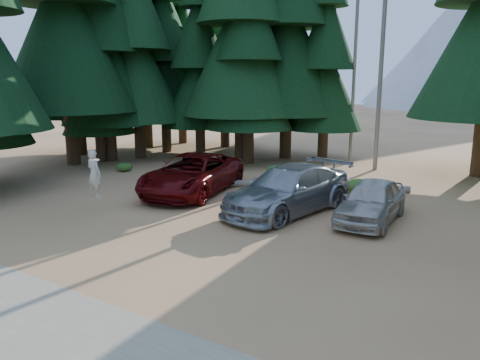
{
  "coord_description": "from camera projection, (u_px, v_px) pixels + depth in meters",
  "views": [
    {
      "loc": [
        8.35,
        -11.4,
        5.04
      ],
      "look_at": [
        -1.04,
        3.27,
        1.25
      ],
      "focal_mm": 35.0,
      "sensor_mm": 36.0,
      "label": 1
    }
  ],
  "objects": [
    {
      "name": "ground",
      "position": [
        212.0,
        241.0,
        14.85
      ],
      "size": [
        160.0,
        160.0,
        0.0
      ],
      "primitive_type": "plane",
      "color": "#9A6A41",
      "rests_on": "ground"
    },
    {
      "name": "gravel_strip",
      "position": [
        24.0,
        331.0,
        9.5
      ],
      "size": [
        26.0,
        3.5,
        0.01
      ],
      "primitive_type": "cube",
      "color": "tan",
      "rests_on": "ground"
    },
    {
      "name": "forest_belt_north",
      "position": [
        364.0,
        167.0,
        27.19
      ],
      "size": [
        36.0,
        7.0,
        22.0
      ],
      "primitive_type": null,
      "color": "black",
      "rests_on": "ground"
    },
    {
      "name": "forest_belt_west",
      "position": [
        31.0,
        170.0,
        26.31
      ],
      "size": [
        6.0,
        22.0,
        22.0
      ],
      "primitive_type": null,
      "color": "black",
      "rests_on": "ground"
    },
    {
      "name": "snag_front",
      "position": [
        382.0,
        60.0,
        25.08
      ],
      "size": [
        0.24,
        0.24,
        12.0
      ],
      "primitive_type": "cylinder",
      "color": "gray",
      "rests_on": "ground"
    },
    {
      "name": "snag_back",
      "position": [
        354.0,
        79.0,
        27.59
      ],
      "size": [
        0.2,
        0.2,
        10.0
      ],
      "primitive_type": "cylinder",
      "color": "gray",
      "rests_on": "ground"
    },
    {
      "name": "red_pickup",
      "position": [
        192.0,
        174.0,
        20.86
      ],
      "size": [
        4.1,
        6.72,
        1.74
      ],
      "primitive_type": "imported",
      "rotation": [
        0.0,
        0.0,
        0.2
      ],
      "color": "#580709",
      "rests_on": "ground"
    },
    {
      "name": "silver_minivan_center",
      "position": [
        288.0,
        190.0,
        17.88
      ],
      "size": [
        3.57,
        6.41,
        1.76
      ],
      "primitive_type": "imported",
      "rotation": [
        0.0,
        0.0,
        -0.19
      ],
      "color": "#999CA1",
      "rests_on": "ground"
    },
    {
      "name": "silver_minivan_right",
      "position": [
        372.0,
        201.0,
        16.72
      ],
      "size": [
        1.97,
        4.5,
        1.51
      ],
      "primitive_type": "imported",
      "rotation": [
        0.0,
        0.0,
        0.04
      ],
      "color": "beige",
      "rests_on": "ground"
    },
    {
      "name": "frisbee_player",
      "position": [
        94.0,
        174.0,
        17.66
      ],
      "size": [
        0.68,
        0.46,
        1.83
      ],
      "rotation": [
        0.0,
        0.0,
        3.11
      ],
      "color": "beige",
      "rests_on": "ground"
    },
    {
      "name": "log_left",
      "position": [
        274.0,
        184.0,
        22.15
      ],
      "size": [
        4.0,
        2.58,
        0.32
      ],
      "primitive_type": "cylinder",
      "rotation": [
        0.0,
        1.57,
        0.54
      ],
      "color": "gray",
      "rests_on": "ground"
    },
    {
      "name": "log_mid",
      "position": [
        357.0,
        186.0,
        21.73
      ],
      "size": [
        3.05,
        2.35,
        0.29
      ],
      "primitive_type": "cylinder",
      "rotation": [
        0.0,
        1.57,
        -0.63
      ],
      "color": "gray",
      "rests_on": "ground"
    },
    {
      "name": "log_right",
      "position": [
        355.0,
        187.0,
        21.51
      ],
      "size": [
        4.63,
        1.88,
        0.31
      ],
      "primitive_type": "cylinder",
      "rotation": [
        0.0,
        1.57,
        0.34
      ],
      "color": "gray",
      "rests_on": "ground"
    },
    {
      "name": "shrub_far_left",
      "position": [
        186.0,
        169.0,
        25.3
      ],
      "size": [
        0.86,
        0.86,
        0.47
      ],
      "primitive_type": "ellipsoid",
      "color": "#2A5B1B",
      "rests_on": "ground"
    },
    {
      "name": "shrub_left",
      "position": [
        276.0,
        170.0,
        24.66
      ],
      "size": [
        1.05,
        1.05,
        0.58
      ],
      "primitive_type": "ellipsoid",
      "color": "#2A5B1B",
      "rests_on": "ground"
    },
    {
      "name": "shrub_center_left",
      "position": [
        293.0,
        178.0,
        22.85
      ],
      "size": [
        1.05,
        1.05,
        0.58
      ],
      "primitive_type": "ellipsoid",
      "color": "#2A5B1B",
      "rests_on": "ground"
    },
    {
      "name": "shrub_center_right",
      "position": [
        359.0,
        186.0,
        20.9
      ],
      "size": [
        1.17,
        1.17,
        0.64
      ],
      "primitive_type": "ellipsoid",
      "color": "#2A5B1B",
      "rests_on": "ground"
    },
    {
      "name": "shrub_right",
      "position": [
        381.0,
        191.0,
        20.26
      ],
      "size": [
        0.97,
        0.97,
        0.54
      ],
      "primitive_type": "ellipsoid",
      "color": "#2A5B1B",
      "rests_on": "ground"
    },
    {
      "name": "shrub_far_right",
      "position": [
        386.0,
        191.0,
        20.39
      ],
      "size": [
        0.92,
        0.92,
        0.51
      ],
      "primitive_type": "ellipsoid",
      "color": "#2A5B1B",
      "rests_on": "ground"
    },
    {
      "name": "shrub_edge_west",
      "position": [
        124.0,
        167.0,
        25.93
      ],
      "size": [
        0.88,
        0.88,
        0.48
      ],
      "primitive_type": "ellipsoid",
      "color": "#2A5B1B",
      "rests_on": "ground"
    }
  ]
}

